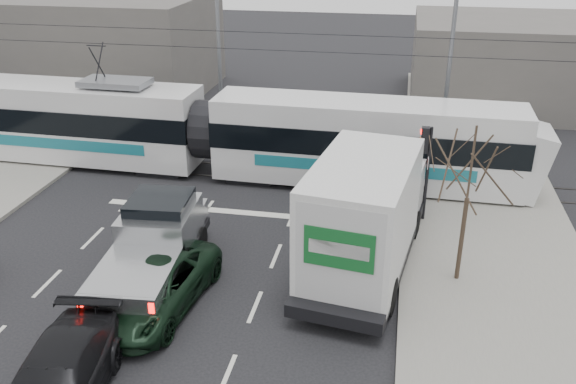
% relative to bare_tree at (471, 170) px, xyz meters
% --- Properties ---
extents(ground, '(120.00, 120.00, 0.00)m').
position_rel_bare_tree_xyz_m(ground, '(-7.60, -2.50, -3.79)').
color(ground, black).
rests_on(ground, ground).
extents(sidewalk_right, '(6.00, 60.00, 0.15)m').
position_rel_bare_tree_xyz_m(sidewalk_right, '(1.40, -2.50, -3.72)').
color(sidewalk_right, gray).
rests_on(sidewalk_right, ground).
extents(rails, '(60.00, 1.60, 0.03)m').
position_rel_bare_tree_xyz_m(rails, '(-7.60, 7.50, -3.78)').
color(rails, '#33302D').
rests_on(rails, ground).
extents(building_left, '(14.00, 10.00, 6.00)m').
position_rel_bare_tree_xyz_m(building_left, '(-21.60, 19.50, -0.79)').
color(building_left, '#605B57').
rests_on(building_left, ground).
extents(building_right, '(12.00, 10.00, 5.00)m').
position_rel_bare_tree_xyz_m(building_right, '(4.40, 21.50, -1.29)').
color(building_right, '#605B57').
rests_on(building_right, ground).
extents(bare_tree, '(2.40, 2.40, 5.00)m').
position_rel_bare_tree_xyz_m(bare_tree, '(0.00, 0.00, 0.00)').
color(bare_tree, '#47382B').
rests_on(bare_tree, ground).
extents(traffic_signal, '(0.44, 0.44, 3.60)m').
position_rel_bare_tree_xyz_m(traffic_signal, '(-1.13, 4.00, -1.05)').
color(traffic_signal, black).
rests_on(traffic_signal, ground).
extents(street_lamp_near, '(2.38, 0.25, 9.00)m').
position_rel_bare_tree_xyz_m(street_lamp_near, '(-0.29, 11.50, 1.32)').
color(street_lamp_near, slate).
rests_on(street_lamp_near, ground).
extents(street_lamp_far, '(2.38, 0.25, 9.00)m').
position_rel_bare_tree_xyz_m(street_lamp_far, '(-11.79, 13.50, 1.32)').
color(street_lamp_far, slate).
rests_on(street_lamp_far, ground).
extents(catenary, '(60.00, 0.20, 7.00)m').
position_rel_bare_tree_xyz_m(catenary, '(-7.60, 7.50, 0.09)').
color(catenary, black).
rests_on(catenary, ground).
extents(tram, '(26.65, 3.30, 5.43)m').
position_rel_bare_tree_xyz_m(tram, '(-10.39, 7.26, -1.87)').
color(tram, silver).
rests_on(tram, ground).
extents(silver_pickup, '(2.75, 6.64, 2.35)m').
position_rel_bare_tree_xyz_m(silver_pickup, '(-9.38, -1.37, -2.62)').
color(silver_pickup, black).
rests_on(silver_pickup, ground).
extents(box_truck, '(3.85, 8.27, 3.98)m').
position_rel_bare_tree_xyz_m(box_truck, '(-2.94, 0.23, -1.83)').
color(box_truck, black).
rests_on(box_truck, ground).
extents(navy_pickup, '(2.46, 4.84, 1.94)m').
position_rel_bare_tree_xyz_m(navy_pickup, '(-2.05, 4.73, -2.83)').
color(navy_pickup, black).
rests_on(navy_pickup, ground).
extents(green_car, '(2.88, 5.35, 1.43)m').
position_rel_bare_tree_xyz_m(green_car, '(-8.73, -3.05, -3.08)').
color(green_car, black).
rests_on(green_car, ground).
extents(dark_car, '(2.77, 5.32, 1.47)m').
position_rel_bare_tree_xyz_m(dark_car, '(-9.41, -7.30, -3.06)').
color(dark_car, black).
rests_on(dark_car, ground).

